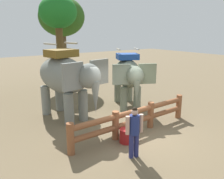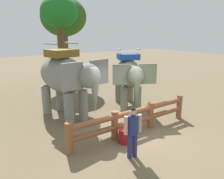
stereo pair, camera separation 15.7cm
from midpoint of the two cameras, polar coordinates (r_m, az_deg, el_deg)
name	(u,v)px [view 1 (the left image)]	position (r m, az deg, el deg)	size (l,w,h in m)	color
ground_plane	(137,134)	(8.93, 5.61, -10.91)	(60.00, 60.00, 0.00)	brown
log_fence	(134,118)	(8.81, 4.95, -6.96)	(5.54, 0.41, 1.05)	brown
elephant_near_left	(66,77)	(10.10, -11.72, 2.96)	(2.34, 3.93, 3.30)	gray
elephant_center	(128,75)	(11.46, 3.58, 3.54)	(2.67, 3.46, 2.94)	slate
tourist_woman_in_black	(134,129)	(7.07, 4.85, -9.62)	(0.56, 0.38, 1.62)	navy
tree_far_left	(58,16)	(13.25, -13.42, 17.13)	(2.01, 2.01, 5.60)	brown
tree_back_center	(62,18)	(16.53, -12.53, 16.75)	(3.05, 3.05, 5.97)	brown
feed_bucket	(126,136)	(8.22, 2.99, -11.27)	(0.48, 0.48, 0.49)	maroon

